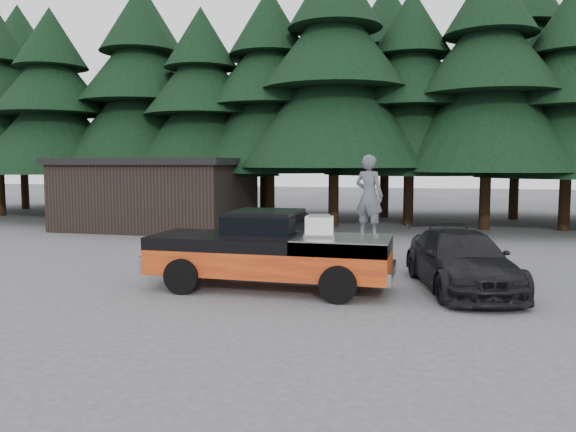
% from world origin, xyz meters
% --- Properties ---
extents(ground, '(120.00, 120.00, 0.00)m').
position_xyz_m(ground, '(0.00, 0.00, 0.00)').
color(ground, '#4B4B4D').
rests_on(ground, ground).
extents(pickup_truck, '(6.00, 2.04, 1.33)m').
position_xyz_m(pickup_truck, '(-0.24, 0.61, 0.67)').
color(pickup_truck, '#E55813').
rests_on(pickup_truck, ground).
extents(truck_cab, '(1.66, 1.90, 0.59)m').
position_xyz_m(truck_cab, '(-0.34, 0.61, 1.62)').
color(truck_cab, black).
rests_on(truck_cab, pickup_truck).
extents(air_compressor, '(0.74, 0.65, 0.45)m').
position_xyz_m(air_compressor, '(0.99, 0.61, 1.56)').
color(air_compressor, white).
rests_on(air_compressor, pickup_truck).
extents(man_on_bed, '(0.83, 0.71, 1.93)m').
position_xyz_m(man_on_bed, '(2.13, 0.87, 2.30)').
color(man_on_bed, '#4E5355').
rests_on(man_on_bed, pickup_truck).
extents(parked_car, '(3.08, 5.19, 1.41)m').
position_xyz_m(parked_car, '(4.29, 1.76, 0.70)').
color(parked_car, black).
rests_on(parked_car, ground).
extents(utility_building, '(8.40, 6.40, 3.30)m').
position_xyz_m(utility_building, '(-9.00, 12.00, 1.67)').
color(utility_building, black).
rests_on(utility_building, ground).
extents(treeline, '(60.15, 16.05, 17.50)m').
position_xyz_m(treeline, '(0.42, 17.20, 7.72)').
color(treeline, black).
rests_on(treeline, ground).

